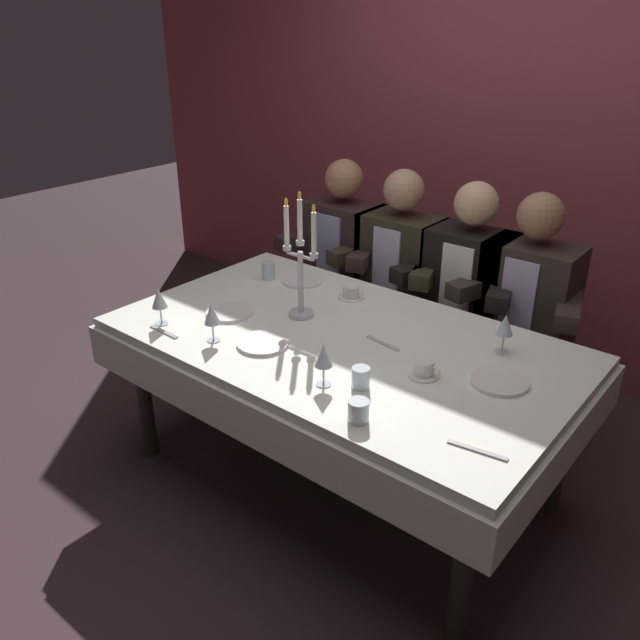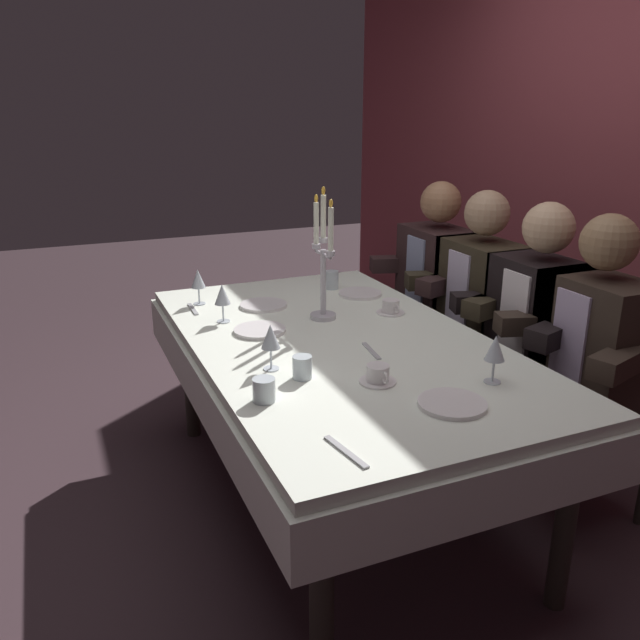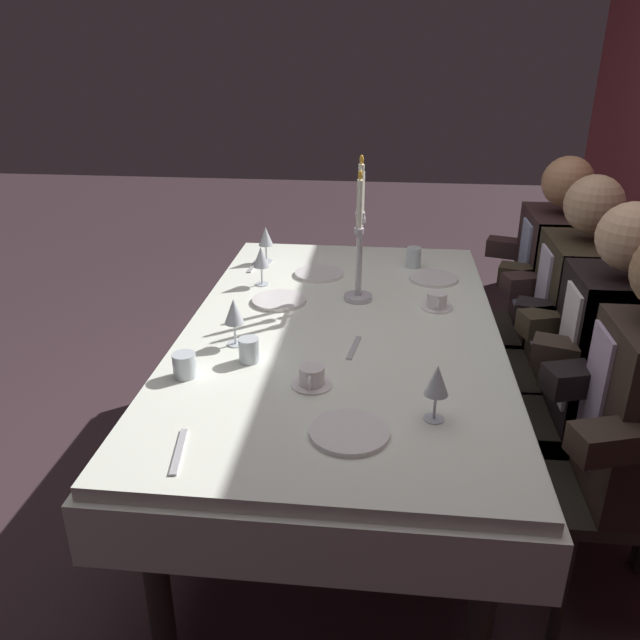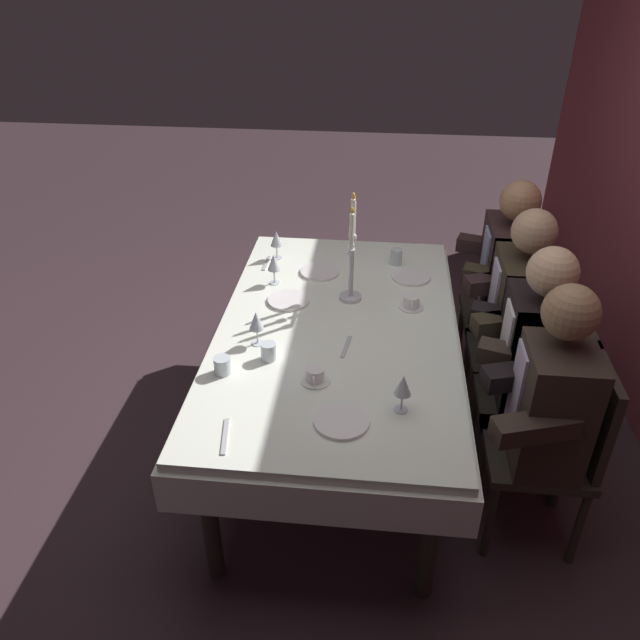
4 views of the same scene
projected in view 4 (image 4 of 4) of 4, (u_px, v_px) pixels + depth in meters
name	position (u px, v px, depth m)	size (l,w,h in m)	color
ground_plane	(335.00, 444.00, 3.31)	(12.00, 12.00, 0.00)	#3C2A30
dining_table	(337.00, 347.00, 2.98)	(1.94, 1.14, 0.74)	white
candelabra	(352.00, 258.00, 3.01)	(0.19, 0.11, 0.56)	silver
dinner_plate_0	(411.00, 277.00, 3.31)	(0.21, 0.21, 0.01)	white
dinner_plate_1	(289.00, 300.00, 3.10)	(0.21, 0.21, 0.01)	white
dinner_plate_2	(320.00, 272.00, 3.36)	(0.21, 0.21, 0.01)	white
dinner_plate_3	(342.00, 421.00, 2.34)	(0.21, 0.21, 0.01)	white
wine_glass_0	(403.00, 386.00, 2.34)	(0.07, 0.07, 0.16)	silver
wine_glass_1	(274.00, 263.00, 3.21)	(0.07, 0.07, 0.16)	silver
wine_glass_2	(256.00, 322.00, 2.73)	(0.07, 0.07, 0.16)	silver
wine_glass_3	(276.00, 239.00, 3.45)	(0.07, 0.07, 0.16)	silver
water_tumbler_0	(222.00, 365.00, 2.59)	(0.07, 0.07, 0.08)	silver
water_tumbler_1	(396.00, 257.00, 3.43)	(0.06, 0.06, 0.09)	silver
water_tumbler_2	(268.00, 352.00, 2.67)	(0.07, 0.07, 0.08)	silver
coffee_cup_0	(315.00, 376.00, 2.55)	(0.13, 0.12, 0.06)	white
coffee_cup_1	(411.00, 303.00, 3.04)	(0.13, 0.12, 0.06)	white
fork_0	(346.00, 347.00, 2.76)	(0.17, 0.02, 0.01)	#B7B7BC
knife_1	(225.00, 436.00, 2.28)	(0.19, 0.02, 0.01)	#B7B7BC
fork_2	(267.00, 263.00, 3.46)	(0.17, 0.02, 0.01)	#B7B7BC
seated_diner_0	(509.00, 270.00, 3.40)	(0.63, 0.48, 1.24)	#2F2922
seated_diner_1	(521.00, 306.00, 3.08)	(0.63, 0.48, 1.24)	#2F2922
seated_diner_2	(536.00, 353.00, 2.74)	(0.63, 0.48, 1.24)	#2F2922
seated_diner_3	(551.00, 398.00, 2.47)	(0.63, 0.48, 1.24)	#2F2922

